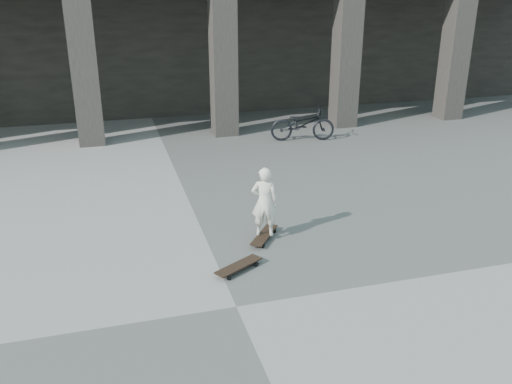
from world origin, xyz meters
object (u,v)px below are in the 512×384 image
object	(u,v)px
child	(264,202)
bicycle	(303,124)
longboard	(264,235)
skateboard_spare	(239,266)

from	to	relation	value
child	bicycle	distance (m)	6.11
longboard	skateboard_spare	distance (m)	1.13
bicycle	longboard	bearing A→B (deg)	165.68
skateboard_spare	child	distance (m)	1.28
skateboard_spare	bicycle	bearing A→B (deg)	32.02
longboard	skateboard_spare	xyz separation A→B (m)	(-0.67, -0.91, 0.01)
longboard	bicycle	bearing A→B (deg)	9.59
longboard	bicycle	size ratio (longest dim) A/B	0.47
bicycle	skateboard_spare	bearing A→B (deg)	164.12
child	bicycle	bearing A→B (deg)	-96.31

